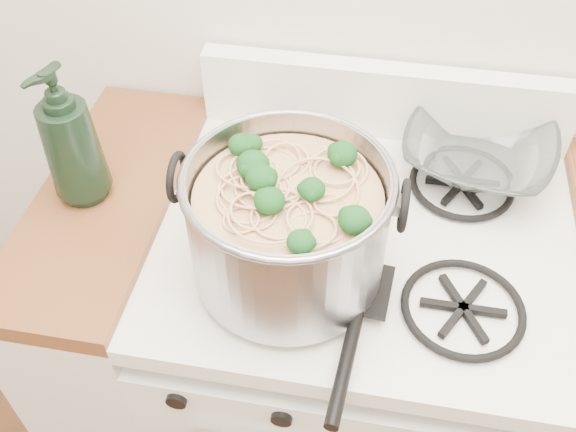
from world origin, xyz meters
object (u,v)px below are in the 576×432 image
Objects in this scene: gas_range at (349,365)px; stock_pot at (288,226)px; glass_bowl at (476,159)px; spatula at (364,285)px; bottle at (69,136)px.

stock_pot is (-0.13, -0.12, 0.59)m from gas_range.
stock_pot is 3.08× the size of glass_bowl.
gas_range is 2.58× the size of stock_pot.
spatula is 0.40m from glass_bowl.
gas_range is 0.62m from stock_pot.
glass_bowl is 0.42× the size of bottle.
gas_range is 0.52m from spatula.
glass_bowl is (0.19, 0.20, 0.50)m from gas_range.
gas_range is 0.82m from bottle.
glass_bowl is at bearing 46.25° from gas_range.
bottle reaches higher than glass_bowl.
glass_bowl reaches higher than gas_range.
spatula is at bearing 7.06° from bottle.
glass_bowl is at bearing 45.39° from stock_pot.
glass_bowl is (0.32, 0.32, -0.09)m from stock_pot.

